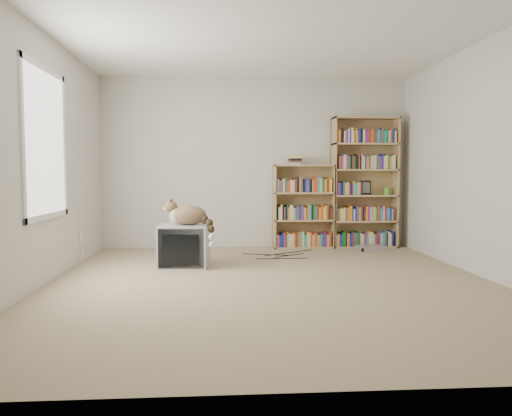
{
  "coord_description": "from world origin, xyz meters",
  "views": [
    {
      "loc": [
        -0.5,
        -4.9,
        1.1
      ],
      "look_at": [
        -0.09,
        1.0,
        0.69
      ],
      "focal_mm": 35.0,
      "sensor_mm": 36.0,
      "label": 1
    }
  ],
  "objects": [
    {
      "name": "crt_tv",
      "position": [
        -0.94,
        0.98,
        0.24
      ],
      "size": [
        0.6,
        0.56,
        0.49
      ],
      "rotation": [
        0.0,
        0.0,
        -0.08
      ],
      "color": "#A6A6A9",
      "rests_on": "floor"
    },
    {
      "name": "green_mug",
      "position": [
        1.95,
        2.34,
        0.83
      ],
      "size": [
        0.1,
        0.1,
        0.11
      ],
      "primitive_type": "cylinder",
      "color": "#54A12E",
      "rests_on": "bookcase_tall"
    },
    {
      "name": "book_stack",
      "position": [
        0.57,
        2.32,
        1.28
      ],
      "size": [
        0.21,
        0.28,
        0.12
      ],
      "primitive_type": "cube",
      "color": "#CD421B",
      "rests_on": "bookcase_short"
    },
    {
      "name": "floor",
      "position": [
        0.0,
        0.0,
        0.0
      ],
      "size": [
        4.5,
        5.0,
        0.01
      ],
      "primitive_type": "cube",
      "color": "tan",
      "rests_on": "ground"
    },
    {
      "name": "bookcase_tall",
      "position": [
        1.61,
        2.36,
        0.91
      ],
      "size": [
        0.96,
        0.3,
        1.92
      ],
      "color": "#A98254",
      "rests_on": "floor"
    },
    {
      "name": "ceiling",
      "position": [
        0.0,
        0.0,
        2.5
      ],
      "size": [
        4.5,
        5.0,
        0.02
      ],
      "primitive_type": "cube",
      "color": "white",
      "rests_on": "wall_back"
    },
    {
      "name": "framed_print",
      "position": [
        1.66,
        2.44,
        0.88
      ],
      "size": [
        0.16,
        0.05,
        0.21
      ],
      "primitive_type": "cube",
      "rotation": [
        -0.17,
        0.0,
        0.0
      ],
      "color": "black",
      "rests_on": "bookcase_tall"
    },
    {
      "name": "wall_left",
      "position": [
        -2.25,
        0.0,
        1.25
      ],
      "size": [
        0.02,
        5.0,
        2.5
      ],
      "primitive_type": "cube",
      "color": "beige",
      "rests_on": "floor"
    },
    {
      "name": "floor_cables",
      "position": [
        0.07,
        1.64,
        0.0
      ],
      "size": [
        1.2,
        0.7,
        0.01
      ],
      "primitive_type": null,
      "color": "black",
      "rests_on": "floor"
    },
    {
      "name": "window",
      "position": [
        -2.24,
        0.2,
        1.4
      ],
      "size": [
        0.02,
        1.22,
        1.52
      ],
      "primitive_type": "cube",
      "color": "white",
      "rests_on": "wall_left"
    },
    {
      "name": "bookcase_short",
      "position": [
        0.71,
        2.36,
        0.56
      ],
      "size": [
        0.89,
        0.3,
        1.22
      ],
      "color": "#A98254",
      "rests_on": "floor"
    },
    {
      "name": "wall_back",
      "position": [
        0.0,
        2.5,
        1.25
      ],
      "size": [
        4.5,
        0.02,
        2.5
      ],
      "primitive_type": "cube",
      "color": "beige",
      "rests_on": "floor"
    },
    {
      "name": "wall_front",
      "position": [
        0.0,
        -2.5,
        1.25
      ],
      "size": [
        4.5,
        0.02,
        2.5
      ],
      "primitive_type": "cube",
      "color": "beige",
      "rests_on": "floor"
    },
    {
      "name": "dvd_player",
      "position": [
        1.6,
        1.96,
        0.04
      ],
      "size": [
        0.4,
        0.33,
        0.08
      ],
      "primitive_type": "cube",
      "rotation": [
        0.0,
        0.0,
        0.26
      ],
      "color": "#A7A6AB",
      "rests_on": "floor"
    },
    {
      "name": "wall_right",
      "position": [
        2.25,
        0.0,
        1.25
      ],
      "size": [
        0.02,
        5.0,
        2.5
      ],
      "primitive_type": "cube",
      "color": "beige",
      "rests_on": "floor"
    },
    {
      "name": "cat",
      "position": [
        -0.85,
        0.93,
        0.58
      ],
      "size": [
        0.62,
        0.49,
        0.51
      ],
      "rotation": [
        0.0,
        0.0,
        -0.06
      ],
      "color": "#382916",
      "rests_on": "crt_tv"
    },
    {
      "name": "wall_outlet",
      "position": [
        -2.24,
        1.32,
        0.32
      ],
      "size": [
        0.01,
        0.08,
        0.13
      ],
      "primitive_type": "cube",
      "color": "silver",
      "rests_on": "wall_left"
    }
  ]
}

